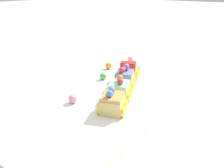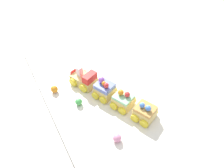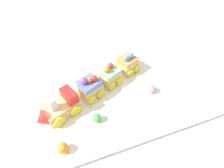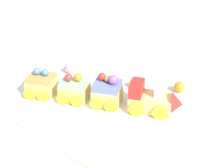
# 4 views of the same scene
# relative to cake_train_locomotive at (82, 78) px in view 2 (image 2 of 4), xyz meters

# --- Properties ---
(ground_plane) EXTENTS (10.00, 10.00, 0.00)m
(ground_plane) POSITION_rel_cake_train_locomotive_xyz_m (-0.11, -0.03, -0.04)
(ground_plane) COLOR beige
(display_board) EXTENTS (0.80, 0.36, 0.01)m
(display_board) POSITION_rel_cake_train_locomotive_xyz_m (-0.11, -0.03, -0.03)
(display_board) COLOR white
(display_board) RESTS_ON ground_plane
(cake_train_locomotive) EXTENTS (0.12, 0.10, 0.07)m
(cake_train_locomotive) POSITION_rel_cake_train_locomotive_xyz_m (0.00, 0.00, 0.00)
(cake_train_locomotive) COLOR #E5C675
(cake_train_locomotive) RESTS_ON display_board
(cake_car_blueberry) EXTENTS (0.08, 0.09, 0.07)m
(cake_car_blueberry) POSITION_rel_cake_train_locomotive_xyz_m (-0.10, -0.04, 0.00)
(cake_car_blueberry) COLOR #E5C675
(cake_car_blueberry) RESTS_ON display_board
(cake_car_mint) EXTENTS (0.08, 0.09, 0.07)m
(cake_car_mint) POSITION_rel_cake_train_locomotive_xyz_m (-0.17, -0.07, 0.00)
(cake_car_mint) COLOR #E5C675
(cake_car_mint) RESTS_ON display_board
(cake_car_caramel) EXTENTS (0.08, 0.09, 0.07)m
(cake_car_caramel) POSITION_rel_cake_train_locomotive_xyz_m (-0.24, -0.11, 0.00)
(cake_car_caramel) COLOR #E5C675
(cake_car_caramel) RESTS_ON display_board
(gumball_green) EXTENTS (0.02, 0.02, 0.02)m
(gumball_green) POSITION_rel_cake_train_locomotive_xyz_m (-0.09, 0.05, -0.01)
(gumball_green) COLOR #4CBC56
(gumball_green) RESTS_ON display_board
(gumball_orange) EXTENTS (0.03, 0.03, 0.03)m
(gumball_orange) POSITION_rel_cake_train_locomotive_xyz_m (0.01, 0.10, -0.01)
(gumball_orange) COLOR orange
(gumball_orange) RESTS_ON display_board
(gumball_pink) EXTENTS (0.03, 0.03, 0.03)m
(gumball_pink) POSITION_rel_cake_train_locomotive_xyz_m (-0.27, 0.01, -0.01)
(gumball_pink) COLOR pink
(gumball_pink) RESTS_ON display_board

